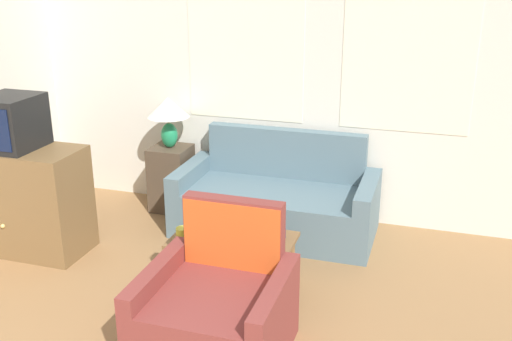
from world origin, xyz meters
TOP-DOWN VIEW (x-y plane):
  - wall_back at (-0.00, 4.14)m, footprint 6.78×0.06m
  - couch at (-0.38, 3.71)m, footprint 1.75×0.83m
  - armchair at (-0.24, 1.87)m, footprint 0.85×0.82m
  - tv_dresser at (-2.30, 2.71)m, footprint 1.08×0.53m
  - television at (-2.30, 2.71)m, footprint 0.42×0.47m
  - side_table at (-1.48, 3.85)m, footprint 0.36×0.36m
  - table_lamp at (-1.48, 3.85)m, footprint 0.39×0.39m
  - coffee_table at (-0.42, 2.65)m, footprint 0.89×0.53m
  - laptop at (-0.40, 2.71)m, footprint 0.34×0.28m
  - cup_navy at (-0.78, 2.55)m, footprint 0.09×0.09m
  - cup_yellow at (-0.09, 2.77)m, footprint 0.08×0.08m
  - cup_white at (-0.64, 2.79)m, footprint 0.08×0.08m

SIDE VIEW (x-z plane):
  - couch at x=-0.38m, z-range -0.17..0.69m
  - armchair at x=-0.24m, z-range -0.18..0.73m
  - side_table at x=-1.48m, z-range 0.00..0.63m
  - coffee_table at x=-0.42m, z-range 0.15..0.53m
  - cup_yellow at x=-0.09m, z-range 0.38..0.46m
  - cup_white at x=-0.64m, z-range 0.38..0.46m
  - cup_navy at x=-0.78m, z-range 0.38..0.46m
  - laptop at x=-0.40m, z-range 0.32..0.55m
  - tv_dresser at x=-2.30m, z-range 0.00..0.89m
  - table_lamp at x=-1.48m, z-range 0.73..1.22m
  - television at x=-2.30m, z-range 0.89..1.31m
  - wall_back at x=0.00m, z-range 0.01..2.61m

